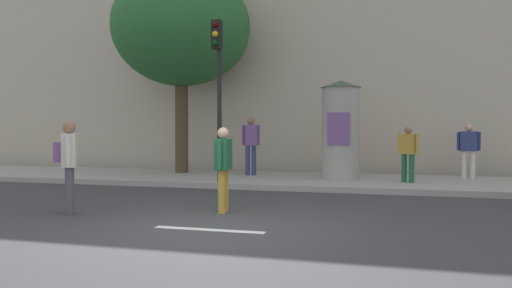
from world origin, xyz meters
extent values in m
plane|color=#38383A|center=(0.00, 0.00, 0.00)|extent=(80.00, 80.00, 0.00)
cube|color=#9E9B93|center=(0.00, 7.00, 0.07)|extent=(36.00, 4.00, 0.15)
cube|color=silver|center=(0.00, 0.00, 0.00)|extent=(1.80, 0.16, 0.01)
cube|color=#B7A893|center=(0.00, 12.00, 4.74)|extent=(36.00, 5.00, 9.47)
cylinder|color=black|center=(-1.74, 5.35, 1.91)|extent=(0.12, 0.12, 3.52)
cube|color=black|center=(-1.74, 5.17, 4.05)|extent=(0.24, 0.24, 0.75)
sphere|color=#390605|center=(-1.74, 5.04, 4.28)|extent=(0.16, 0.16, 0.16)
sphere|color=#F2A519|center=(-1.74, 5.04, 4.04)|extent=(0.16, 0.16, 0.16)
sphere|color=#07330F|center=(-1.74, 5.04, 3.80)|extent=(0.16, 0.16, 0.16)
cylinder|color=#9E9B93|center=(1.30, 7.07, 1.45)|extent=(1.05, 1.05, 2.60)
cone|color=#334C33|center=(1.30, 7.07, 2.85)|extent=(1.15, 1.15, 0.20)
cube|color=#724C84|center=(1.30, 6.53, 1.58)|extent=(0.63, 0.02, 0.90)
cylinder|color=#4C3826|center=(-3.89, 7.72, 1.56)|extent=(0.42, 0.42, 2.82)
ellipsoid|color=#28602D|center=(-3.89, 7.72, 4.87)|extent=(4.46, 4.46, 3.79)
cylinder|color=#4C4C51|center=(-3.02, 0.74, 0.43)|extent=(0.14, 0.14, 0.87)
cylinder|color=#4C4C51|center=(-2.93, 0.57, 0.43)|extent=(0.14, 0.14, 0.87)
cube|color=silver|center=(-2.97, 0.65, 1.18)|extent=(0.41, 0.46, 0.61)
cylinder|color=silver|center=(-3.10, 0.87, 1.18)|extent=(0.09, 0.09, 0.58)
cylinder|color=silver|center=(-2.85, 0.44, 1.18)|extent=(0.09, 0.09, 0.58)
sphere|color=#8C664C|center=(-2.97, 0.65, 1.60)|extent=(0.24, 0.24, 0.24)
cube|color=#724C84|center=(-3.13, 0.56, 1.14)|extent=(0.28, 0.32, 0.36)
cylinder|color=#B78C33|center=(-0.31, 1.49, 0.40)|extent=(0.14, 0.14, 0.81)
cylinder|color=#B78C33|center=(-0.32, 1.70, 0.40)|extent=(0.14, 0.14, 0.81)
cube|color=#1E5938|center=(-0.32, 1.59, 1.09)|extent=(0.26, 0.43, 0.57)
cylinder|color=#1E5938|center=(-0.31, 1.34, 1.09)|extent=(0.09, 0.09, 0.54)
cylinder|color=#1E5938|center=(-0.33, 1.85, 1.09)|extent=(0.09, 0.09, 0.54)
sphere|color=tan|center=(-0.32, 1.59, 1.49)|extent=(0.22, 0.22, 0.22)
cylinder|color=#1E5938|center=(3.22, 6.52, 0.53)|extent=(0.14, 0.14, 0.76)
cylinder|color=#1E5938|center=(3.04, 6.66, 0.53)|extent=(0.14, 0.14, 0.76)
cube|color=#B78C33|center=(3.13, 6.59, 1.17)|extent=(0.52, 0.47, 0.54)
cylinder|color=#B78C33|center=(3.35, 6.42, 1.17)|extent=(0.09, 0.09, 0.51)
cylinder|color=#B78C33|center=(2.91, 6.76, 1.17)|extent=(0.09, 0.09, 0.51)
sphere|color=#8C664C|center=(3.13, 6.59, 1.54)|extent=(0.20, 0.20, 0.20)
cylinder|color=navy|center=(-1.38, 7.49, 0.60)|extent=(0.14, 0.14, 0.91)
cylinder|color=navy|center=(-1.56, 7.42, 0.60)|extent=(0.14, 0.14, 0.91)
cube|color=#724C84|center=(-1.47, 7.46, 1.38)|extent=(0.44, 0.36, 0.64)
cylinder|color=#724C84|center=(-1.25, 7.54, 1.38)|extent=(0.09, 0.09, 0.61)
cylinder|color=#724C84|center=(-1.70, 7.38, 1.38)|extent=(0.09, 0.09, 0.61)
sphere|color=#8C664C|center=(-1.47, 7.46, 1.83)|extent=(0.25, 0.25, 0.25)
cylinder|color=silver|center=(4.71, 8.05, 0.55)|extent=(0.14, 0.14, 0.79)
cylinder|color=silver|center=(4.93, 8.03, 0.55)|extent=(0.14, 0.14, 0.79)
cube|color=navy|center=(4.82, 8.04, 1.22)|extent=(0.47, 0.28, 0.56)
cylinder|color=navy|center=(4.55, 8.06, 1.22)|extent=(0.09, 0.09, 0.53)
cylinder|color=navy|center=(5.09, 8.02, 1.22)|extent=(0.09, 0.09, 0.53)
sphere|color=tan|center=(4.82, 8.04, 1.61)|extent=(0.21, 0.21, 0.21)
camera|label=1|loc=(2.75, -7.18, 1.56)|focal=34.83mm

